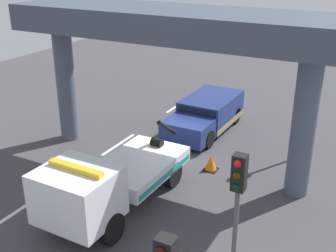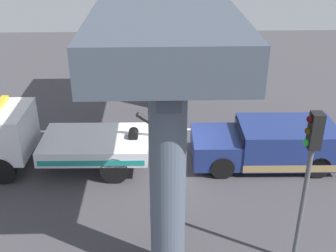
% 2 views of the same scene
% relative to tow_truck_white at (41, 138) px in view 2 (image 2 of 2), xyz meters
% --- Properties ---
extents(ground_plane, '(60.00, 40.00, 0.10)m').
position_rel_tow_truck_white_xyz_m(ground_plane, '(-4.81, 0.01, -1.25)').
color(ground_plane, '#423F44').
extents(lane_stripe_west, '(2.60, 0.16, 0.01)m').
position_rel_tow_truck_white_xyz_m(lane_stripe_west, '(-10.81, -2.84, -1.20)').
color(lane_stripe_west, silver).
rests_on(lane_stripe_west, ground).
extents(lane_stripe_mid, '(2.60, 0.16, 0.01)m').
position_rel_tow_truck_white_xyz_m(lane_stripe_mid, '(-4.81, -2.84, -1.20)').
color(lane_stripe_mid, silver).
rests_on(lane_stripe_mid, ground).
extents(lane_stripe_east, '(2.60, 0.16, 0.01)m').
position_rel_tow_truck_white_xyz_m(lane_stripe_east, '(1.19, -2.84, -1.20)').
color(lane_stripe_east, silver).
rests_on(lane_stripe_east, ground).
extents(tow_truck_white, '(7.27, 2.52, 2.46)m').
position_rel_tow_truck_white_xyz_m(tow_truck_white, '(0.00, 0.00, 0.00)').
color(tow_truck_white, white).
rests_on(tow_truck_white, ground).
extents(towed_van_green, '(5.23, 2.29, 1.58)m').
position_rel_tow_truck_white_xyz_m(towed_van_green, '(-8.34, 0.01, -0.42)').
color(towed_van_green, navy).
rests_on(towed_van_green, ground).
extents(overpass_structure, '(3.60, 12.66, 6.34)m').
position_rel_tow_truck_white_xyz_m(overpass_structure, '(-4.40, 0.01, 4.16)').
color(overpass_structure, '#4C5666').
rests_on(overpass_structure, ground).
extents(traffic_light_near, '(0.39, 0.32, 4.41)m').
position_rel_tow_truck_white_xyz_m(traffic_light_near, '(-7.79, 5.06, 2.01)').
color(traffic_light_near, '#515456').
rests_on(traffic_light_near, ground).
extents(traffic_cone_orange, '(0.56, 0.56, 0.67)m').
position_rel_tow_truck_white_xyz_m(traffic_cone_orange, '(-4.54, 1.88, -0.88)').
color(traffic_cone_orange, orange).
rests_on(traffic_cone_orange, ground).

